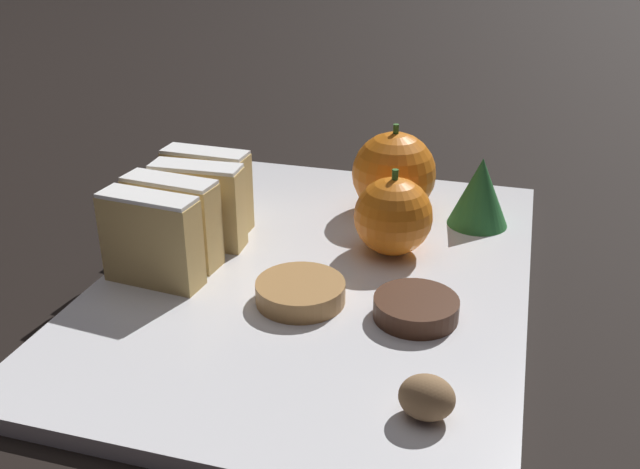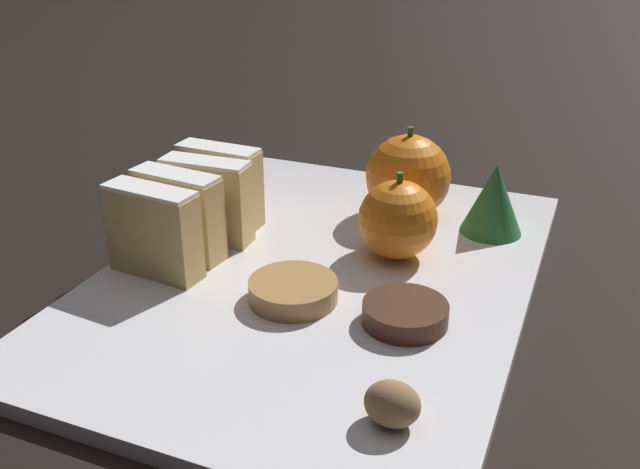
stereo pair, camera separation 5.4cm
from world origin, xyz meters
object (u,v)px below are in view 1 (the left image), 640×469
Objects in this scene: orange_far at (393,216)px; chocolate_cookie at (416,308)px; orange_near at (394,174)px; walnut at (427,397)px.

orange_far reaches higher than chocolate_cookie.
orange_near reaches higher than walnut.
orange_near is at bearing 104.62° from walnut.
chocolate_cookie is (-0.02, 0.10, -0.01)m from walnut.
walnut reaches higher than chocolate_cookie.
chocolate_cookie is at bearing -74.04° from orange_near.
orange_near is at bearing 105.96° from chocolate_cookie.
orange_far is 2.24× the size of walnut.
orange_far is 1.21× the size of chocolate_cookie.
orange_far is (0.01, -0.08, -0.01)m from orange_near.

